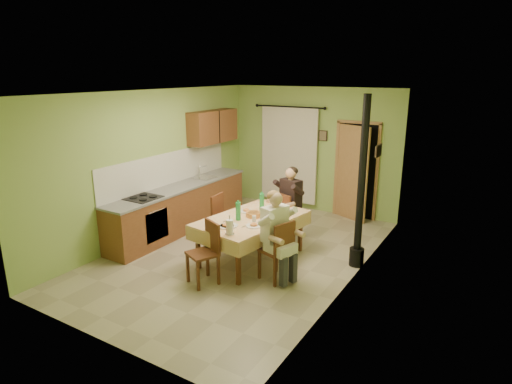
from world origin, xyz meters
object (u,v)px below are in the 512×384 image
Objects in this scene: dining_table at (252,238)px; chair_near at (204,265)px; man_right at (276,226)px; stove_flue at (360,207)px; man_far at (290,195)px; chair_left at (226,231)px; chair_far at (288,225)px; chair_right at (276,262)px.

dining_table is 1.12m from chair_near.
stove_flue is at bearing -20.25° from man_right.
stove_flue reaches higher than dining_table.
chair_near is at bearing -79.73° from man_far.
man_right is (0.88, 0.67, 0.59)m from chair_near.
chair_far is at bearing 130.72° from chair_left.
dining_table is at bearing -78.51° from chair_far.
chair_near is 0.99× the size of chair_left.
chair_far is 1.77m from man_right.
dining_table is at bearing 77.29° from chair_right.
chair_near is 2.34m from man_far.
stove_flue reaches higher than chair_near.
man_right is (0.58, -1.57, 0.59)m from chair_far.
dining_table is 0.85m from chair_right.
stove_flue is at bearing 1.24° from man_far.
dining_table is 1.14m from chair_far.
man_far and man_right have the same top height.
chair_far is (0.13, 1.13, -0.09)m from dining_table.
chair_right is 0.70× the size of man_far.
man_far reaches higher than chair_right.
stove_flue reaches higher than man_far.
chair_far is at bearing -90.00° from man_far.
chair_right is at bearing -119.31° from chair_near.
chair_far is 2.26m from chair_near.
man_far is at bearing 38.60° from man_right.
stove_flue is (0.91, 1.13, 0.15)m from man_right.
stove_flue is (0.90, 1.14, 0.73)m from chair_right.
chair_far is at bearing 38.86° from man_right.
chair_left is (-0.85, -0.87, 0.00)m from chair_far.
chair_right is at bearing -128.42° from stove_flue.
dining_table is 1.49× the size of man_right.
chair_far is 0.33× the size of stove_flue.
man_right is (0.71, -0.43, 0.50)m from dining_table.
man_right is at bearing -23.02° from dining_table.
chair_near is at bearing 16.65° from chair_left.
chair_left is at bearing -115.84° from man_far.
stove_flue is at bearing 95.43° from chair_left.
dining_table is at bearing 64.95° from chair_left.
man_far is 1.00× the size of man_right.
chair_near is 0.69× the size of man_far.
stove_flue is (2.34, 0.44, 0.73)m from chair_left.
dining_table is 0.74× the size of stove_flue.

